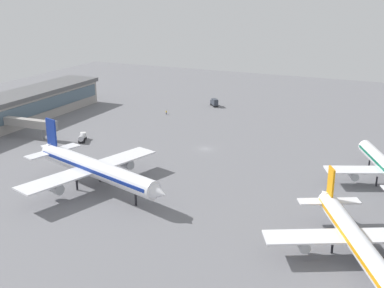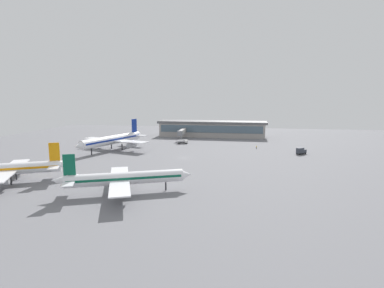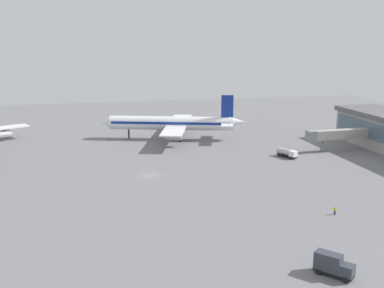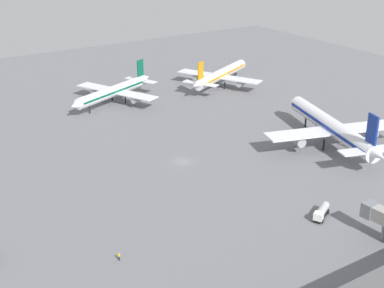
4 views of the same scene
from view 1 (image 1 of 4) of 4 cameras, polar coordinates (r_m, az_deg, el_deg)
ground at (r=156.92m, az=1.57°, el=-0.57°), size 288.00×288.00×0.00m
terminal_building at (r=200.62m, az=-18.97°, el=4.26°), size 76.35×16.13×11.09m
airplane_at_gate at (r=127.09m, az=-11.37°, el=-2.81°), size 40.54×49.46×15.41m
airplane_taxiing at (r=98.68m, az=18.47°, el=-10.36°), size 39.37×32.76×12.90m
catering_truck at (r=213.03m, az=2.64°, el=4.90°), size 5.49×5.09×3.30m
fuel_truck at (r=168.57m, az=-12.75°, el=0.80°), size 6.45×4.66×2.50m
ground_crew_worker at (r=199.41m, az=-3.04°, el=3.73°), size 0.45×0.57×1.67m
jet_bridge at (r=176.01m, az=-18.44°, el=2.31°), size 3.88×21.55×6.74m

